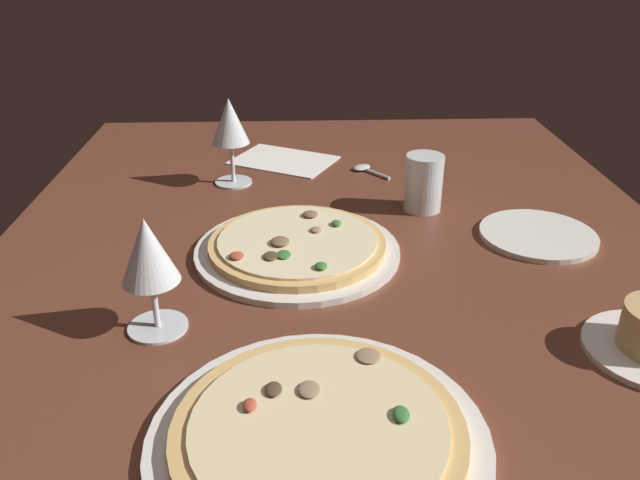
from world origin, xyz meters
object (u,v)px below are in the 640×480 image
(water_glass, at_px, (423,185))
(pizza_side, at_px, (319,434))
(pizza_main, at_px, (297,247))
(spoon, at_px, (365,169))
(paper_menu, at_px, (284,160))
(side_plate, at_px, (538,235))
(wine_glass_near, at_px, (148,256))
(wine_glass_far, at_px, (230,125))

(water_glass, bearing_deg, pizza_side, -20.17)
(pizza_main, distance_m, pizza_side, 0.40)
(pizza_side, height_order, spoon, pizza_side)
(pizza_side, bearing_deg, water_glass, 159.83)
(paper_menu, bearing_deg, side_plate, 75.25)
(wine_glass_near, height_order, water_glass, wine_glass_near)
(side_plate, bearing_deg, wine_glass_near, -67.68)
(wine_glass_near, bearing_deg, wine_glass_far, 173.69)
(pizza_side, distance_m, wine_glass_far, 0.71)
(water_glass, relative_size, side_plate, 0.54)
(pizza_side, height_order, paper_menu, pizza_side)
(wine_glass_far, bearing_deg, pizza_main, 22.29)
(pizza_side, distance_m, wine_glass_near, 0.30)
(wine_glass_far, relative_size, water_glass, 1.68)
(pizza_side, relative_size, paper_menu, 1.67)
(wine_glass_near, bearing_deg, water_glass, 131.48)
(wine_glass_near, height_order, spoon, wine_glass_near)
(wine_glass_near, distance_m, spoon, 0.64)
(paper_menu, bearing_deg, pizza_side, 30.86)
(pizza_main, xyz_separation_m, pizza_side, (0.40, 0.02, -0.00))
(wine_glass_far, distance_m, side_plate, 0.58)
(pizza_main, height_order, spoon, pizza_main)
(wine_glass_far, distance_m, spoon, 0.29)
(pizza_main, relative_size, pizza_side, 0.93)
(wine_glass_near, bearing_deg, side_plate, 112.32)
(side_plate, relative_size, paper_menu, 0.92)
(wine_glass_far, xyz_separation_m, water_glass, (0.14, 0.34, -0.07))
(pizza_main, bearing_deg, pizza_side, 2.60)
(pizza_side, relative_size, spoon, 3.93)
(pizza_main, bearing_deg, paper_menu, -176.42)
(pizza_main, bearing_deg, water_glass, 125.81)
(water_glass, height_order, spoon, water_glass)
(side_plate, height_order, spoon, spoon)
(wine_glass_near, height_order, side_plate, wine_glass_near)
(side_plate, height_order, paper_menu, side_plate)
(wine_glass_near, xyz_separation_m, side_plate, (-0.23, 0.57, -0.10))
(paper_menu, bearing_deg, water_glass, 71.39)
(side_plate, bearing_deg, paper_menu, -132.50)
(water_glass, height_order, side_plate, water_glass)
(water_glass, distance_m, side_plate, 0.21)
(water_glass, bearing_deg, spoon, -157.33)
(wine_glass_far, relative_size, side_plate, 0.90)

